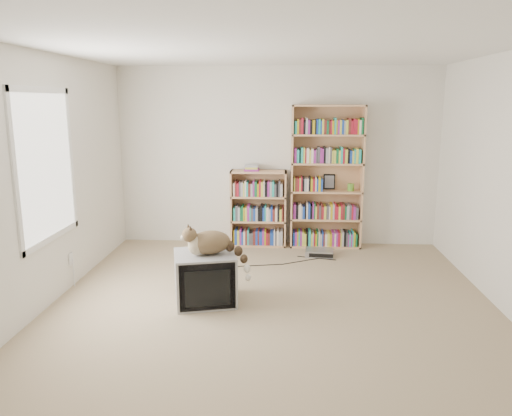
# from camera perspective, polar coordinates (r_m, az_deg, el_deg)

# --- Properties ---
(floor) EXTENTS (4.50, 5.00, 0.01)m
(floor) POSITION_cam_1_polar(r_m,az_deg,el_deg) (4.98, 1.82, -11.86)
(floor) COLOR tan
(floor) RESTS_ON ground
(wall_back) EXTENTS (4.50, 0.02, 2.50)m
(wall_back) POSITION_cam_1_polar(r_m,az_deg,el_deg) (7.09, 2.47, 5.85)
(wall_back) COLOR silver
(wall_back) RESTS_ON floor
(wall_front) EXTENTS (4.50, 0.02, 2.50)m
(wall_front) POSITION_cam_1_polar(r_m,az_deg,el_deg) (2.19, 0.16, -8.54)
(wall_front) COLOR silver
(wall_front) RESTS_ON floor
(wall_left) EXTENTS (0.02, 5.00, 2.50)m
(wall_left) POSITION_cam_1_polar(r_m,az_deg,el_deg) (5.18, -23.81, 2.51)
(wall_left) COLOR silver
(wall_left) RESTS_ON floor
(ceiling) EXTENTS (4.50, 5.00, 0.02)m
(ceiling) POSITION_cam_1_polar(r_m,az_deg,el_deg) (4.57, 2.04, 18.09)
(ceiling) COLOR white
(ceiling) RESTS_ON wall_back
(window) EXTENTS (0.02, 1.22, 1.52)m
(window) POSITION_cam_1_polar(r_m,az_deg,el_deg) (5.34, -22.87, 4.46)
(window) COLOR white
(window) RESTS_ON wall_left
(crt_tv) EXTENTS (0.71, 0.67, 0.52)m
(crt_tv) POSITION_cam_1_polar(r_m,az_deg,el_deg) (5.16, -5.85, -7.93)
(crt_tv) COLOR #949496
(crt_tv) RESTS_ON floor
(cat) EXTENTS (0.72, 0.44, 0.52)m
(cat) POSITION_cam_1_polar(r_m,az_deg,el_deg) (5.02, -4.72, -4.33)
(cat) COLOR #392317
(cat) RESTS_ON crt_tv
(bookcase_tall) EXTENTS (0.99, 0.30, 1.98)m
(bookcase_tall) POSITION_cam_1_polar(r_m,az_deg,el_deg) (7.02, 8.05, 3.07)
(bookcase_tall) COLOR tan
(bookcase_tall) RESTS_ON floor
(bookcase_short) EXTENTS (0.78, 0.30, 1.07)m
(bookcase_short) POSITION_cam_1_polar(r_m,az_deg,el_deg) (7.08, 0.29, -0.33)
(bookcase_short) COLOR tan
(bookcase_short) RESTS_ON floor
(book_stack) EXTENTS (0.20, 0.26, 0.08)m
(book_stack) POSITION_cam_1_polar(r_m,az_deg,el_deg) (6.97, -0.63, 4.64)
(book_stack) COLOR #A51629
(book_stack) RESTS_ON bookcase_short
(green_mug) EXTENTS (0.09, 0.09, 0.10)m
(green_mug) POSITION_cam_1_polar(r_m,az_deg,el_deg) (7.05, 10.77, 2.37)
(green_mug) COLOR #58982B
(green_mug) RESTS_ON bookcase_tall
(framed_print) EXTENTS (0.16, 0.05, 0.22)m
(framed_print) POSITION_cam_1_polar(r_m,az_deg,el_deg) (7.10, 8.37, 3.00)
(framed_print) COLOR black
(framed_print) RESTS_ON bookcase_tall
(dvd_player) EXTENTS (0.39, 0.30, 0.08)m
(dvd_player) POSITION_cam_1_polar(r_m,az_deg,el_deg) (6.74, 7.26, -5.09)
(dvd_player) COLOR #9E9EA2
(dvd_player) RESTS_ON floor
(wall_outlet) EXTENTS (0.01, 0.08, 0.13)m
(wall_outlet) POSITION_cam_1_polar(r_m,az_deg,el_deg) (5.90, -20.39, -5.46)
(wall_outlet) COLOR silver
(wall_outlet) RESTS_ON wall_left
(floor_cables) EXTENTS (1.20, 0.70, 0.01)m
(floor_cables) POSITION_cam_1_polar(r_m,az_deg,el_deg) (6.42, 4.54, -6.25)
(floor_cables) COLOR black
(floor_cables) RESTS_ON floor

